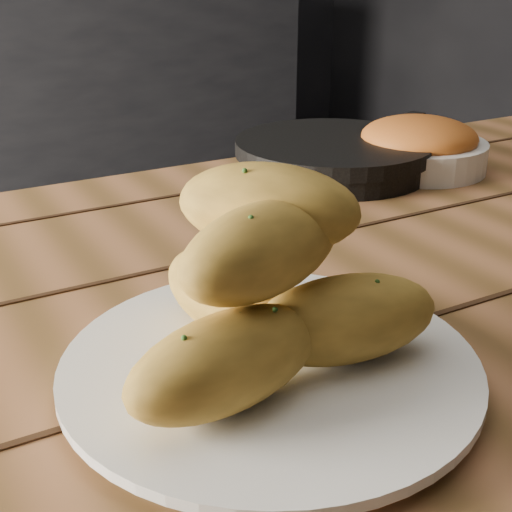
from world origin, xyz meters
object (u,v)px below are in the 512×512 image
Objects in this scene: bowl at (418,146)px; bread_rolls at (267,287)px; table at (332,370)px; skillet at (334,155)px; plate at (270,369)px.

bread_rolls is at bearing -141.67° from bowl.
skillet reaches higher than table.
plate is (-0.14, -0.12, 0.11)m from table.
plate is 0.53m from skillet.
bowl reaches higher than skillet.
table is at bearing 38.60° from bread_rolls.
table is 0.25m from bread_rolls.
bowl is at bearing 38.20° from table.
plate is at bearing -130.06° from skillet.
plate is 0.58m from bowl.
table is 0.37m from skillet.
table is 6.13× the size of bread_rolls.
bread_rolls is (-0.14, -0.11, 0.17)m from table.
plate reaches higher than table.
table is at bearing -124.70° from skillet.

